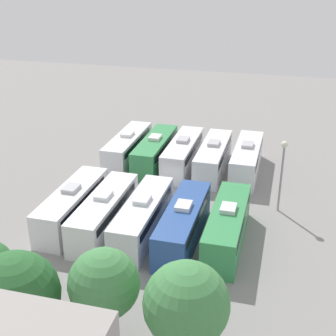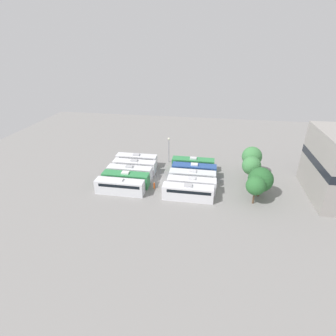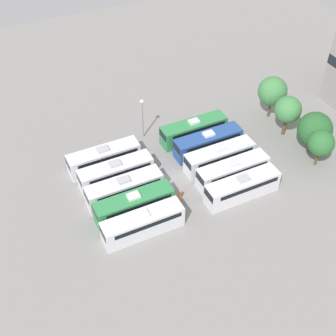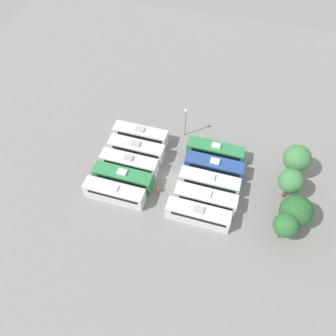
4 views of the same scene
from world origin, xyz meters
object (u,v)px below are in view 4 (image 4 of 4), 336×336
object	(u,v)px
tree_0	(297,158)
bus_8	(206,199)
bus_2	(129,163)
tree_2	(296,211)
tree_3	(286,225)
bus_9	(198,214)
bus_7	(209,182)
bus_5	(215,151)
bus_3	(123,177)
bus_0	(141,135)
tree_1	(291,181)
bus_6	(214,167)
worker_person	(159,190)
bus_1	(137,149)
light_pole	(186,118)
bus_4	(115,193)

from	to	relation	value
tree_0	bus_8	bearing A→B (deg)	-52.47
bus_2	tree_2	size ratio (longest dim) A/B	1.62
tree_2	tree_3	size ratio (longest dim) A/B	1.09
bus_8	bus_9	bearing A→B (deg)	-8.70
bus_7	bus_9	size ratio (longest dim) A/B	1.00
bus_9	tree_3	distance (m)	13.18
bus_5	bus_8	size ratio (longest dim) A/B	1.00
bus_2	bus_9	size ratio (longest dim) A/B	1.00
bus_3	bus_5	size ratio (longest dim) A/B	1.00
bus_0	tree_3	xyz separation A→B (m)	(12.94, 27.40, 2.33)
bus_3	tree_1	distance (m)	27.75
bus_0	bus_6	world-z (taller)	same
tree_1	tree_2	bearing A→B (deg)	15.28
bus_6	tree_0	size ratio (longest dim) A/B	1.46
worker_person	tree_2	size ratio (longest dim) A/B	0.25
bus_1	light_pole	xyz separation A→B (m)	(-7.39, 7.27, 3.04)
tree_1	bus_3	bearing A→B (deg)	-79.39
bus_6	bus_7	distance (m)	3.49
bus_6	bus_8	size ratio (longest dim) A/B	1.00
tree_3	light_pole	bearing A→B (deg)	-130.39
bus_3	worker_person	bearing A→B (deg)	87.85
worker_person	tree_2	distance (m)	22.23
bus_4	light_pole	size ratio (longest dim) A/B	1.52
bus_0	bus_3	xyz separation A→B (m)	(10.19, 0.33, 0.00)
bus_5	light_pole	size ratio (longest dim) A/B	1.52
bus_3	bus_9	distance (m)	14.50
bus_6	tree_1	xyz separation A→B (m)	(1.62, 12.52, 2.93)
bus_3	bus_7	size ratio (longest dim) A/B	1.00
bus_4	bus_3	bearing A→B (deg)	175.71
bus_6	tree_1	world-z (taller)	tree_1
bus_7	tree_2	xyz separation A→B (m)	(2.96, 13.95, 2.19)
bus_6	tree_3	distance (m)	15.81
light_pole	tree_0	world-z (taller)	tree_0
bus_1	bus_2	bearing A→B (deg)	-2.52
bus_6	tree_1	bearing A→B (deg)	82.64
tree_1	bus_9	bearing A→B (deg)	-57.05
bus_8	light_pole	size ratio (longest dim) A/B	1.52
tree_0	tree_3	bearing A→B (deg)	-3.19
bus_3	bus_6	distance (m)	16.07
bus_6	worker_person	bearing A→B (deg)	-49.64
bus_3	light_pole	size ratio (longest dim) A/B	1.52
tree_1	tree_2	world-z (taller)	tree_1
bus_5	tree_3	bearing A→B (deg)	44.96
worker_person	tree_2	world-z (taller)	tree_2
bus_9	tree_3	size ratio (longest dim) A/B	1.76
bus_2	bus_1	bearing A→B (deg)	177.48
bus_1	tree_0	bearing A→B (deg)	96.85
bus_2	bus_4	world-z (taller)	same
bus_1	bus_2	distance (m)	3.44
worker_person	tree_2	bearing A→B (deg)	91.27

